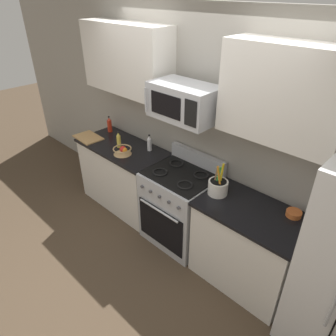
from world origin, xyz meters
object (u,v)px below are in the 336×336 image
range_oven (180,206)px  utensil_crock (218,187)px  cutting_board (88,137)px  bottle_vinegar (149,143)px  prep_bowl (294,213)px  bottle_hot_sauce (110,125)px  microwave (184,102)px  bottle_oil (119,140)px  fruit_basket (123,151)px

range_oven → utensil_crock: bearing=-0.0°
cutting_board → bottle_vinegar: size_ratio=1.83×
prep_bowl → bottle_hot_sauce: bearing=-179.6°
microwave → bottle_oil: 1.26m
bottle_vinegar → prep_bowl: bottle_vinegar is taller
utensil_crock → bottle_hot_sauce: 2.02m
microwave → bottle_oil: bearing=-176.0°
fruit_basket → bottle_hot_sauce: bearing=155.3°
bottle_oil → prep_bowl: bearing=6.0°
range_oven → prep_bowl: 1.31m
microwave → bottle_hot_sauce: bearing=174.4°
range_oven → cutting_board: size_ratio=2.76×
microwave → bottle_hot_sauce: (-1.51, 0.15, -0.73)m
utensil_crock → cutting_board: (-2.05, -0.17, -0.07)m
microwave → fruit_basket: 1.17m
bottle_hot_sauce → range_oven: bearing=-6.6°
utensil_crock → fruit_basket: size_ratio=1.49×
microwave → utensil_crock: (0.50, -0.03, -0.75)m
microwave → utensil_crock: size_ratio=1.99×
bottle_hot_sauce → utensil_crock: bearing=-5.0°
range_oven → fruit_basket: (-0.85, -0.13, 0.48)m
range_oven → utensil_crock: utensil_crock is taller
utensil_crock → bottle_hot_sauce: size_ratio=1.51×
cutting_board → bottle_oil: bottle_oil is taller
cutting_board → bottle_hot_sauce: bottle_hot_sauce is taller
bottle_vinegar → bottle_oil: (-0.35, -0.21, 0.00)m
cutting_board → bottle_hot_sauce: size_ratio=1.72×
range_oven → utensil_crock: (0.50, -0.00, 0.52)m
fruit_basket → bottle_vinegar: size_ratio=1.08×
microwave → cutting_board: size_ratio=1.74×
fruit_basket → bottle_vinegar: bearing=61.0°
bottle_vinegar → microwave: bearing=-11.8°
cutting_board → microwave: bearing=7.1°
fruit_basket → bottle_vinegar: bottle_vinegar is taller
microwave → bottle_vinegar: bearing=168.2°
range_oven → bottle_vinegar: bottle_vinegar is taller
range_oven → bottle_vinegar: 0.88m
bottle_oil → prep_bowl: (2.23, 0.24, -0.07)m
microwave → bottle_vinegar: 1.01m
range_oven → utensil_crock: 0.72m
fruit_basket → cutting_board: size_ratio=0.59×
utensil_crock → fruit_basket: utensil_crock is taller
range_oven → fruit_basket: bearing=-171.3°
microwave → bottle_oil: size_ratio=3.13×
prep_bowl → microwave: bearing=-172.2°
range_oven → bottle_oil: size_ratio=4.96×
microwave → bottle_hot_sauce: size_ratio=2.99×
utensil_crock → bottle_hot_sauce: bearing=175.0°
bottle_vinegar → prep_bowl: (1.89, 0.02, -0.07)m
range_oven → bottle_oil: 1.16m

